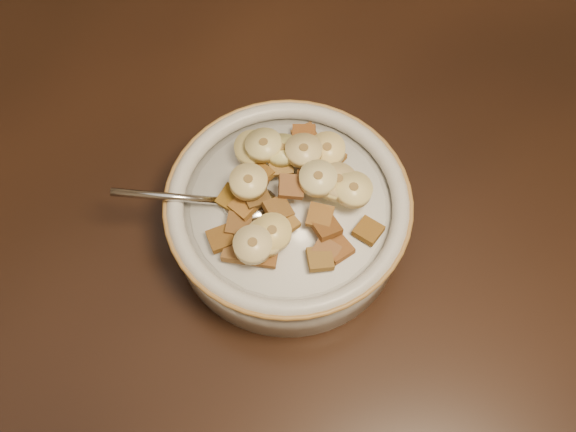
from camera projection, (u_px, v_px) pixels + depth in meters
floor at (293, 420)px, 1.36m from camera, size 4.00×4.50×0.10m
table at (298, 238)px, 0.67m from camera, size 1.41×0.92×0.04m
chair at (96, 2)px, 1.18m from camera, size 0.45×0.45×0.90m
cereal_bowl at (288, 219)px, 0.63m from camera, size 0.20×0.20×0.05m
milk at (288, 206)px, 0.61m from camera, size 0.17×0.17×0.00m
spoon at (250, 204)px, 0.60m from camera, size 0.06×0.06×0.01m
cereal_square_0 at (284, 223)px, 0.58m from camera, size 0.02×0.02×0.01m
cereal_square_1 at (306, 137)px, 0.63m from camera, size 0.02×0.02×0.01m
cereal_square_2 at (245, 205)px, 0.59m from camera, size 0.02×0.02×0.01m
cereal_square_3 at (312, 166)px, 0.61m from camera, size 0.03×0.03×0.01m
cereal_square_4 at (256, 196)px, 0.59m from camera, size 0.02×0.02×0.01m
cereal_square_5 at (238, 225)px, 0.59m from camera, size 0.03×0.03×0.01m
cereal_square_6 at (326, 227)px, 0.58m from camera, size 0.02×0.02×0.01m
cereal_square_7 at (308, 181)px, 0.59m from camera, size 0.03×0.03×0.01m
cereal_square_8 at (281, 164)px, 0.60m from camera, size 0.03×0.03×0.01m
cereal_square_9 at (265, 255)px, 0.58m from camera, size 0.03×0.03×0.01m
cereal_square_10 at (278, 210)px, 0.58m from camera, size 0.02×0.02×0.01m
cereal_square_11 at (259, 174)px, 0.60m from camera, size 0.02×0.02×0.01m
cereal_square_12 at (320, 259)px, 0.57m from camera, size 0.03×0.03×0.01m
cereal_square_13 at (254, 162)px, 0.62m from camera, size 0.03×0.03×0.01m
cereal_square_14 at (312, 148)px, 0.62m from camera, size 0.03×0.03×0.01m
cereal_square_15 at (338, 249)px, 0.58m from camera, size 0.02×0.02×0.01m
cereal_square_16 at (304, 136)px, 0.63m from camera, size 0.03×0.03×0.01m
cereal_square_17 at (331, 157)px, 0.62m from camera, size 0.02×0.02×0.01m
cereal_square_18 at (254, 185)px, 0.60m from camera, size 0.03×0.03×0.01m
cereal_square_19 at (320, 216)px, 0.59m from camera, size 0.03×0.03×0.01m
cereal_square_20 at (291, 187)px, 0.59m from camera, size 0.03×0.03×0.01m
cereal_square_21 at (325, 251)px, 0.58m from camera, size 0.03×0.03×0.01m
cereal_square_22 at (231, 199)px, 0.60m from camera, size 0.03×0.03×0.01m
cereal_square_23 at (236, 251)px, 0.58m from camera, size 0.03×0.03×0.01m
cereal_square_24 at (270, 234)px, 0.58m from camera, size 0.03×0.03×0.01m
cereal_square_25 at (221, 239)px, 0.58m from camera, size 0.02×0.02×0.01m
cereal_square_26 at (368, 231)px, 0.59m from camera, size 0.03×0.03×0.01m
banana_slice_0 at (336, 183)px, 0.59m from camera, size 0.04×0.04×0.01m
banana_slice_1 at (248, 182)px, 0.58m from camera, size 0.04×0.04×0.01m
banana_slice_2 at (353, 190)px, 0.59m from camera, size 0.04×0.04×0.01m
banana_slice_3 at (265, 237)px, 0.57m from camera, size 0.04×0.04×0.01m
banana_slice_4 at (338, 181)px, 0.59m from camera, size 0.04×0.04×0.01m
banana_slice_5 at (253, 245)px, 0.56m from camera, size 0.04×0.04×0.01m
banana_slice_6 at (282, 150)px, 0.61m from camera, size 0.04×0.04×0.02m
banana_slice_7 at (327, 150)px, 0.61m from camera, size 0.04×0.04×0.01m
banana_slice_8 at (264, 145)px, 0.60m from camera, size 0.03×0.03×0.01m
banana_slice_9 at (252, 148)px, 0.61m from camera, size 0.04×0.04×0.01m
banana_slice_10 at (318, 178)px, 0.58m from camera, size 0.04×0.04×0.01m
banana_slice_11 at (304, 151)px, 0.60m from camera, size 0.03×0.03×0.01m
banana_slice_12 at (272, 232)px, 0.57m from camera, size 0.04×0.04×0.01m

